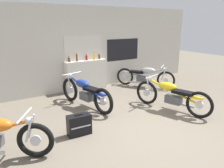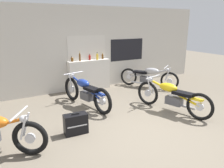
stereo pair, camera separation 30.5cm
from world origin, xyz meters
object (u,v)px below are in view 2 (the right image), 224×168
object	(u,v)px
motorcycle_blue	(86,92)
bottle_leftmost	(72,59)
bottle_left_center	(80,57)
bottle_center	(90,57)
motorcycle_yellow	(172,96)
hard_case_black	(76,124)
motorcycle_silver	(148,76)
bottle_right_center	(97,56)
bottle_rightmost	(103,56)

from	to	relation	value
motorcycle_blue	bottle_leftmost	bearing A→B (deg)	83.69
bottle_leftmost	bottle_left_center	size ratio (longest dim) A/B	0.59
bottle_leftmost	bottle_center	bearing A→B (deg)	-0.08
motorcycle_yellow	motorcycle_blue	distance (m)	2.30
bottle_leftmost	hard_case_black	size ratio (longest dim) A/B	0.37
bottle_leftmost	hard_case_black	bearing A→B (deg)	-108.77
motorcycle_silver	motorcycle_yellow	bearing A→B (deg)	-112.96
bottle_right_center	motorcycle_yellow	size ratio (longest dim) A/B	0.12
bottle_leftmost	bottle_center	xyz separation A→B (m)	(0.62, -0.00, 0.01)
bottle_center	hard_case_black	world-z (taller)	bottle_center
bottle_leftmost	bottle_center	world-z (taller)	bottle_center
bottle_leftmost	motorcycle_silver	size ratio (longest dim) A/B	0.10
bottle_right_center	motorcycle_blue	distance (m)	1.90
bottle_left_center	bottle_rightmost	size ratio (longest dim) A/B	1.47
bottle_center	motorcycle_silver	bearing A→B (deg)	-23.64
bottle_leftmost	motorcycle_yellow	distance (m)	3.40
bottle_rightmost	hard_case_black	bearing A→B (deg)	-126.43
bottle_left_center	motorcycle_blue	distance (m)	1.66
bottle_rightmost	hard_case_black	world-z (taller)	bottle_rightmost
bottle_leftmost	bottle_rightmost	distance (m)	1.11
motorcycle_blue	motorcycle_silver	bearing A→B (deg)	13.50
bottle_center	motorcycle_yellow	bearing A→B (deg)	-70.68
motorcycle_silver	hard_case_black	distance (m)	3.99
bottle_center	motorcycle_blue	distance (m)	1.81
bottle_left_center	motorcycle_blue	bearing A→B (deg)	-106.15
bottle_center	motorcycle_yellow	distance (m)	3.15
bottle_center	motorcycle_silver	xyz separation A→B (m)	(1.89, -0.83, -0.71)
bottle_rightmost	motorcycle_blue	size ratio (longest dim) A/B	0.10
bottle_leftmost	hard_case_black	world-z (taller)	bottle_leftmost
hard_case_black	motorcycle_yellow	bearing A→B (deg)	-2.14
bottle_left_center	motorcycle_silver	xyz separation A→B (m)	(2.26, -0.78, -0.76)
bottle_right_center	hard_case_black	bearing A→B (deg)	-123.72
bottle_left_center	bottle_center	size ratio (longest dim) A/B	1.46
bottle_rightmost	bottle_center	bearing A→B (deg)	179.13
hard_case_black	bottle_right_center	bearing A→B (deg)	56.28
motorcycle_yellow	motorcycle_silver	size ratio (longest dim) A/B	1.17
motorcycle_yellow	bottle_left_center	bearing A→B (deg)	115.95
motorcycle_yellow	hard_case_black	world-z (taller)	motorcycle_yellow
bottle_right_center	motorcycle_blue	xyz separation A→B (m)	(-1.04, -1.41, -0.72)
bottle_leftmost	bottle_rightmost	world-z (taller)	bottle_rightmost
bottle_right_center	bottle_rightmost	xyz separation A→B (m)	(0.23, 0.05, -0.02)
hard_case_black	bottle_rightmost	bearing A→B (deg)	53.57
bottle_center	bottle_right_center	distance (m)	0.26
bottle_leftmost	bottle_center	size ratio (longest dim) A/B	0.87
hard_case_black	motorcycle_silver	bearing A→B (deg)	29.65
motorcycle_yellow	motorcycle_blue	xyz separation A→B (m)	(-1.80, 1.43, -0.00)
bottle_right_center	motorcycle_blue	bearing A→B (deg)	-126.39
bottle_left_center	hard_case_black	xyz separation A→B (m)	(-1.20, -2.75, -0.95)
bottle_leftmost	bottle_rightmost	bearing A→B (deg)	-0.43
bottle_leftmost	bottle_rightmost	xyz separation A→B (m)	(1.11, -0.01, 0.01)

